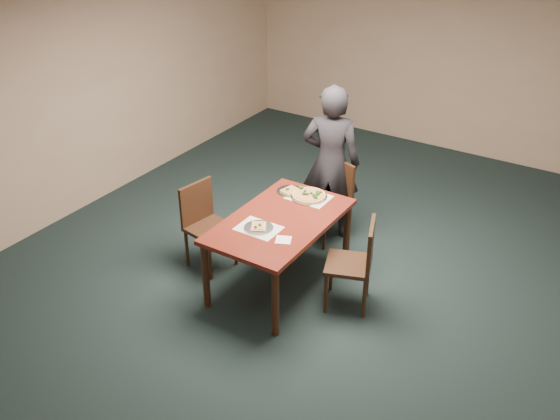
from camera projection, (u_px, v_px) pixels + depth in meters
The scene contains 13 objects.
ground at pixel (297, 277), 6.45m from camera, with size 8.00×8.00×0.00m, color black.
room_shell at pixel (299, 118), 5.59m from camera, with size 8.00×8.00×8.00m.
dining_table at pixel (280, 227), 6.03m from camera, with size 0.90×1.50×0.75m.
chair_far at pixel (332, 195), 6.90m from camera, with size 0.54×0.54×0.91m.
chair_left at pixel (205, 220), 6.43m from camera, with size 0.49×0.49×0.91m.
chair_right at pixel (357, 260), 5.80m from camera, with size 0.54×0.54×0.91m.
diner at pixel (331, 162), 6.80m from camera, with size 0.64×0.42×1.76m, color black.
placemat_main at pixel (309, 197), 6.37m from camera, with size 0.42×0.32×0.00m, color white.
placemat_near at pixel (259, 228), 5.84m from camera, with size 0.40×0.30×0.00m, color white.
pizza_pan at pixel (309, 195), 6.36m from camera, with size 0.38×0.38×0.07m.
slice_plate_near at pixel (259, 227), 5.83m from camera, with size 0.28×0.28×0.05m.
slice_plate_far at pixel (290, 191), 6.47m from camera, with size 0.28×0.28×0.05m.
napkin at pixel (283, 240), 5.66m from camera, with size 0.14×0.14×0.01m, color white.
Camera 1 is at (2.68, -4.53, 3.78)m, focal length 40.00 mm.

